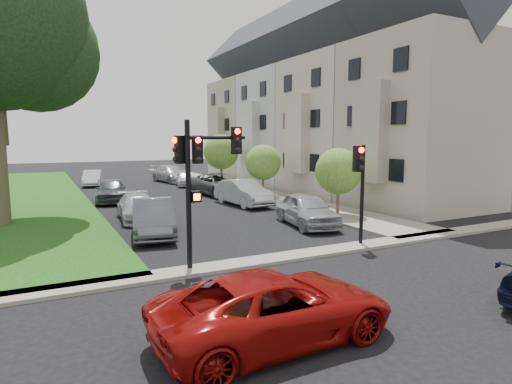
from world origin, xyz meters
name	(u,v)px	position (x,y,z in m)	size (l,w,h in m)	color
ground	(329,273)	(0.00, 0.00, 0.00)	(140.00, 140.00, 0.00)	black
grass_strip	(22,196)	(-9.00, 24.00, 0.06)	(8.00, 44.00, 0.12)	#183F14
sidewalk_right	(226,185)	(6.75, 24.00, 0.06)	(3.50, 44.00, 0.12)	gray
sidewalk_cross	(295,256)	(0.00, 2.00, 0.06)	(60.00, 1.00, 0.12)	gray
house_a	(420,91)	(12.45, 8.00, 6.93)	(7.70, 7.55, 15.97)	gray
house_b	(340,101)	(12.45, 15.50, 6.93)	(7.70, 7.55, 15.97)	#AF9F8E
house_c	(288,107)	(12.45, 23.00, 6.93)	(7.70, 7.55, 15.97)	#B3B1AF
house_d	(251,112)	(12.45, 30.50, 6.93)	(7.70, 7.55, 15.97)	tan
small_tree_a	(338,171)	(6.20, 7.54, 2.45)	(2.46, 2.46, 3.69)	brown
small_tree_b	(263,162)	(6.20, 15.97, 2.49)	(2.50, 2.50, 3.74)	brown
small_tree_c	(221,152)	(6.20, 23.63, 3.00)	(3.01, 3.01, 4.51)	brown
traffic_signal_main	(199,168)	(-3.43, 2.23, 3.28)	(2.33, 0.61, 4.76)	black
traffic_signal_secondary	(360,176)	(3.03, 2.19, 2.75)	(0.52, 0.42, 3.94)	black
car_cross_near	(275,307)	(-3.71, -3.09, 0.72)	(2.40, 5.20, 1.44)	maroon
car_parked_0	(307,209)	(3.48, 6.43, 0.79)	(1.87, 4.65, 1.58)	#999BA0
car_parked_1	(243,193)	(3.47, 13.47, 0.81)	(1.71, 4.89, 1.61)	#999BA0
car_parked_2	(219,185)	(3.88, 18.53, 0.80)	(2.65, 5.76, 1.60)	#3F4247
car_parked_3	(185,179)	(3.53, 25.60, 0.65)	(1.53, 3.80, 1.30)	silver
car_parked_4	(172,174)	(3.47, 29.41, 0.78)	(2.18, 5.37, 1.56)	#999BA0
car_parked_5	(153,218)	(-3.62, 7.68, 0.79)	(1.68, 4.81, 1.58)	#3F4247
car_parked_6	(138,207)	(-3.44, 11.62, 0.66)	(1.84, 4.52, 1.31)	#999BA0
car_parked_7	(111,190)	(-3.70, 18.64, 0.78)	(1.85, 4.61, 1.57)	#3F4247
car_parked_9	(92,178)	(-3.65, 29.41, 0.68)	(1.45, 4.15, 1.37)	silver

